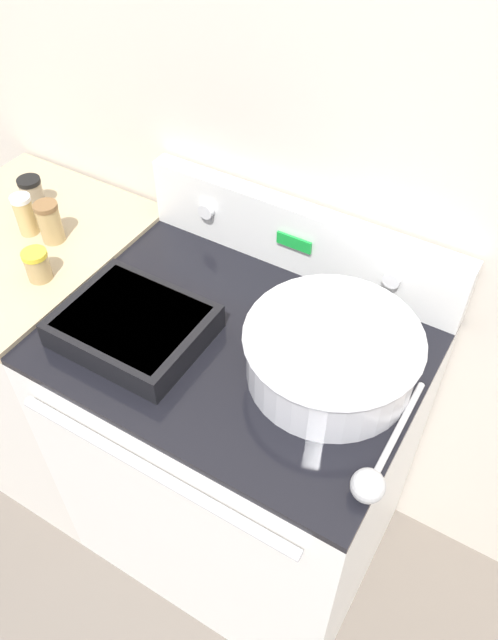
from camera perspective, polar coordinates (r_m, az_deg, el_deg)
ground_plane at (r=2.06m, az=-5.70°, el=-25.12°), size 12.00×12.00×0.00m
kitchen_wall at (r=1.41m, az=6.47°, el=16.43°), size 8.00×0.05×2.50m
stove_range at (r=1.75m, az=-0.85°, el=-11.99°), size 0.82×0.65×0.92m
control_panel at (r=1.50m, az=4.69°, el=7.46°), size 0.82×0.07×0.18m
side_counter at (r=2.04m, az=-17.40°, el=-2.98°), size 0.55×0.62×0.93m
mixing_bowl at (r=1.27m, az=7.57°, el=-2.94°), size 0.37×0.37×0.12m
casserole_dish at (r=1.38m, az=-10.54°, el=-0.41°), size 0.31×0.26×0.06m
ladle at (r=1.17m, az=11.29°, el=-13.81°), size 0.06×0.32×0.06m
spice_jar_yellow_cap at (r=1.56m, az=-18.79°, el=4.78°), size 0.06×0.06×0.08m
spice_jar_brown_cap at (r=1.66m, az=-17.75°, el=8.52°), size 0.06×0.06×0.11m
spice_jar_white_cap at (r=1.71m, az=-19.79°, el=9.06°), size 0.05×0.05×0.11m
spice_jar_black_cap at (r=1.80m, az=-19.22°, el=10.90°), size 0.06×0.06×0.09m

